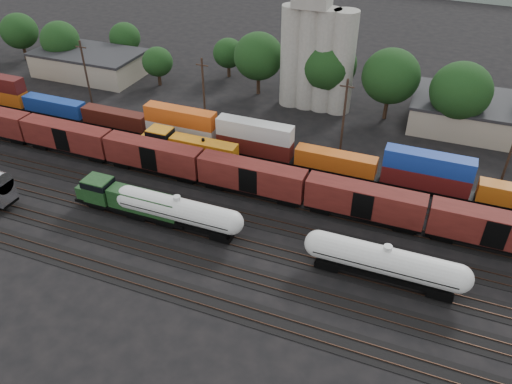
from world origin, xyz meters
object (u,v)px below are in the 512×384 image
at_px(green_locomotive, 125,199).
at_px(tank_car_a, 178,211).
at_px(orange_locomotive, 186,147).
at_px(grain_silo, 317,47).

relative_size(green_locomotive, tank_car_a, 0.93).
bearing_deg(orange_locomotive, green_locomotive, -93.29).
height_order(green_locomotive, tank_car_a, tank_car_a).
bearing_deg(grain_silo, green_locomotive, -108.07).
height_order(tank_car_a, grain_silo, grain_silo).
relative_size(tank_car_a, grain_silo, 0.61).
distance_m(green_locomotive, orange_locomotive, 15.02).
relative_size(tank_car_a, orange_locomotive, 1.00).
xyz_separation_m(green_locomotive, tank_car_a, (7.79, 0.00, 0.27)).
bearing_deg(tank_car_a, grain_silo, 82.25).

